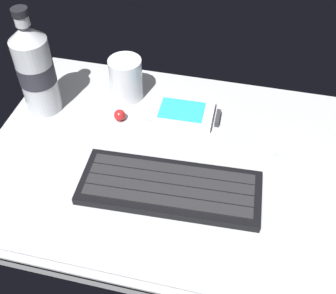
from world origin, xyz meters
TOP-DOWN VIEW (x-y plane):
  - ground_plane at (0.00, -0.23)cm, footprint 64.00×48.00cm
  - keyboard at (1.85, -6.63)cm, footprint 29.50×12.40cm
  - handheld_device at (0.66, 11.50)cm, footprint 12.93×7.89cm
  - juice_cup at (-11.84, 14.83)cm, footprint 6.40×6.40cm
  - water_bottle at (-26.42, 7.91)cm, footprint 6.73×6.73cm
  - charger_block at (21.64, 5.55)cm, footprint 7.82×6.66cm
  - trackball_mouse at (-11.15, 7.76)cm, footprint 2.20×2.20cm

SIDE VIEW (x-z plane):
  - ground_plane at x=0.00cm, z-range -2.39..0.41cm
  - handheld_device at x=0.66cm, z-range -0.02..1.48cm
  - keyboard at x=1.85cm, z-range -0.04..1.66cm
  - trackball_mouse at x=-11.15cm, z-range 0.00..2.20cm
  - charger_block at x=21.64cm, z-range 0.00..2.40cm
  - juice_cup at x=-11.84cm, z-range -0.34..8.16cm
  - water_bottle at x=-26.42cm, z-range -1.39..19.41cm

